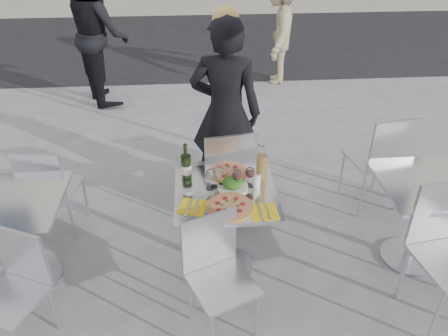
{
  "coord_description": "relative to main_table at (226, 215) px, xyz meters",
  "views": [
    {
      "loc": [
        -0.2,
        -2.51,
        2.54
      ],
      "look_at": [
        0.0,
        0.15,
        0.85
      ],
      "focal_mm": 35.0,
      "sensor_mm": 36.0,
      "label": 1
    }
  ],
  "objects": [
    {
      "name": "wineglass_red_a",
      "position": [
        0.08,
        0.03,
        0.32
      ],
      "size": [
        0.07,
        0.07,
        0.16
      ],
      "color": "white",
      "rests_on": "main_table"
    },
    {
      "name": "side_chair_rfar",
      "position": [
        1.44,
        0.68,
        0.04
      ],
      "size": [
        0.52,
        0.53,
        0.97
      ],
      "rotation": [
        0.0,
        0.0,
        3.33
      ],
      "color": "silver",
      "rests_on": "ground"
    },
    {
      "name": "chair_far",
      "position": [
        0.07,
        0.57,
        0.02
      ],
      "size": [
        0.49,
        0.5,
        0.95
      ],
      "rotation": [
        0.0,
        0.0,
        3.29
      ],
      "color": "silver",
      "rests_on": "ground"
    },
    {
      "name": "napkin_left",
      "position": [
        -0.24,
        -0.17,
        0.21
      ],
      "size": [
        0.22,
        0.22,
        0.01
      ],
      "rotation": [
        0.0,
        0.0,
        -0.28
      ],
      "color": "yellow",
      "rests_on": "main_table"
    },
    {
      "name": "woman_diner",
      "position": [
        0.08,
        1.02,
        0.33
      ],
      "size": [
        0.71,
        0.55,
        1.75
      ],
      "primitive_type": "imported",
      "rotation": [
        0.0,
        0.0,
        2.92
      ],
      "color": "black",
      "rests_on": "ground"
    },
    {
      "name": "carafe",
      "position": [
        0.27,
        0.11,
        0.33
      ],
      "size": [
        0.08,
        0.08,
        0.29
      ],
      "color": "tan",
      "rests_on": "main_table"
    },
    {
      "name": "side_table_left",
      "position": [
        -1.5,
        0.0,
        0.0
      ],
      "size": [
        0.72,
        0.72,
        0.75
      ],
      "color": "#B7BABF",
      "rests_on": "ground"
    },
    {
      "name": "wine_bottle",
      "position": [
        -0.27,
        0.17,
        0.32
      ],
      "size": [
        0.07,
        0.08,
        0.29
      ],
      "color": "#314B1C",
      "rests_on": "main_table"
    },
    {
      "name": "salad_plate",
      "position": [
        0.06,
        0.04,
        0.25
      ],
      "size": [
        0.22,
        0.22,
        0.09
      ],
      "color": "white",
      "rests_on": "main_table"
    },
    {
      "name": "sugar_shaker",
      "position": [
        0.23,
        0.07,
        0.26
      ],
      "size": [
        0.06,
        0.06,
        0.11
      ],
      "color": "white",
      "rests_on": "main_table"
    },
    {
      "name": "side_chair_rnear",
      "position": [
        1.44,
        -0.45,
        0.05
      ],
      "size": [
        0.51,
        0.52,
        0.99
      ],
      "rotation": [
        0.0,
        0.0,
        0.14
      ],
      "color": "silver",
      "rests_on": "ground"
    },
    {
      "name": "wineglass_white_a",
      "position": [
        -0.11,
        0.05,
        0.32
      ],
      "size": [
        0.07,
        0.07,
        0.16
      ],
      "color": "white",
      "rests_on": "main_table"
    },
    {
      "name": "street_asphalt",
      "position": [
        0.0,
        6.5,
        -0.54
      ],
      "size": [
        24.0,
        5.0,
        0.0
      ],
      "primitive_type": "cube",
      "color": "black",
      "rests_on": "ground"
    },
    {
      "name": "side_chair_lnear",
      "position": [
        -1.35,
        -0.49,
        -0.06
      ],
      "size": [
        0.49,
        0.5,
        0.81
      ],
      "rotation": [
        0.0,
        0.0,
        -0.42
      ],
      "color": "silver",
      "rests_on": "ground"
    },
    {
      "name": "wineglass_white_b",
      "position": [
        -0.06,
        0.07,
        0.32
      ],
      "size": [
        0.07,
        0.07,
        0.16
      ],
      "color": "white",
      "rests_on": "main_table"
    },
    {
      "name": "ground",
      "position": [
        0.0,
        0.0,
        -0.54
      ],
      "size": [
        80.0,
        80.0,
        0.0
      ],
      "primitive_type": "plane",
      "color": "slate"
    },
    {
      "name": "pizza_near",
      "position": [
        0.01,
        -0.2,
        0.22
      ],
      "size": [
        0.32,
        0.32,
        0.02
      ],
      "color": "#B88348",
      "rests_on": "main_table"
    },
    {
      "name": "side_table_right",
      "position": [
        1.5,
        0.0,
        0.0
      ],
      "size": [
        0.72,
        0.72,
        0.75
      ],
      "color": "#B7BABF",
      "rests_on": "ground"
    },
    {
      "name": "napkin_right",
      "position": [
        0.24,
        -0.26,
        0.21
      ],
      "size": [
        0.19,
        0.2,
        0.01
      ],
      "rotation": [
        0.0,
        0.0,
        0.04
      ],
      "color": "yellow",
      "rests_on": "main_table"
    },
    {
      "name": "pizza_far",
      "position": [
        0.03,
        0.21,
        0.23
      ],
      "size": [
        0.33,
        0.33,
        0.03
      ],
      "color": "white",
      "rests_on": "main_table"
    },
    {
      "name": "pedestrian_b",
      "position": [
        1.1,
        4.0,
        0.25
      ],
      "size": [
        0.78,
        1.12,
        1.58
      ],
      "primitive_type": "imported",
      "rotation": [
        0.0,
        0.0,
        4.51
      ],
      "color": "tan",
      "rests_on": "ground"
    },
    {
      "name": "chair_near",
      "position": [
        -0.1,
        -0.49,
        -0.04
      ],
      "size": [
        0.51,
        0.52,
        0.85
      ],
      "rotation": [
        0.0,
        0.0,
        0.41
      ],
      "color": "silver",
      "rests_on": "ground"
    },
    {
      "name": "wineglass_red_b",
      "position": [
        0.18,
        0.05,
        0.32
      ],
      "size": [
        0.07,
        0.07,
        0.16
      ],
      "color": "white",
      "rests_on": "main_table"
    },
    {
      "name": "side_chair_lfar",
      "position": [
        -1.41,
        0.54,
        -0.03
      ],
      "size": [
        0.45,
        0.46,
        0.86
      ],
      "rotation": [
        0.0,
        0.0,
        2.98
      ],
      "color": "silver",
      "rests_on": "ground"
    },
    {
      "name": "main_table",
      "position": [
        0.0,
        0.0,
        0.0
      ],
      "size": [
        0.72,
        0.72,
        0.75
      ],
      "color": "#B7BABF",
      "rests_on": "ground"
    },
    {
      "name": "pedestrian_a",
      "position": [
        -1.43,
        3.52,
        0.4
      ],
      "size": [
        1.01,
        1.11,
        1.87
      ],
      "primitive_type": "imported",
      "rotation": [
        0.0,
        0.0,
        1.97
      ],
      "color": "black",
      "rests_on": "ground"
    }
  ]
}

